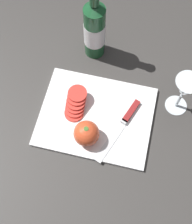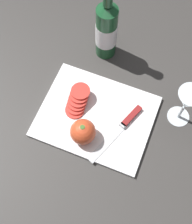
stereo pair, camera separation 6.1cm
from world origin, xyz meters
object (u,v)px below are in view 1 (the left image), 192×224
(wine_glass, at_px, (185,90))
(whole_tomato, at_px, (86,133))
(tomato_slice_stack_near, at_px, (76,103))
(knife, at_px, (126,119))
(wine_bottle, at_px, (95,29))

(wine_glass, distance_m, whole_tomato, 0.34)
(wine_glass, bearing_deg, tomato_slice_stack_near, 14.61)
(whole_tomato, xyz_separation_m, knife, (-0.11, -0.09, -0.04))
(wine_glass, distance_m, knife, 0.21)
(knife, bearing_deg, wine_glass, 142.18)
(knife, xyz_separation_m, tomato_slice_stack_near, (0.17, -0.01, 0.02))
(tomato_slice_stack_near, bearing_deg, wine_bottle, -91.72)
(wine_glass, relative_size, knife, 0.69)
(wine_bottle, bearing_deg, wine_glass, 154.32)
(knife, height_order, tomato_slice_stack_near, tomato_slice_stack_near)
(knife, bearing_deg, wine_bottle, -126.06)
(whole_tomato, bearing_deg, knife, -140.40)
(wine_bottle, relative_size, whole_tomato, 4.18)
(wine_glass, xyz_separation_m, tomato_slice_stack_near, (0.33, 0.09, -0.08))
(wine_bottle, xyz_separation_m, wine_glass, (-0.33, 0.16, -0.01))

